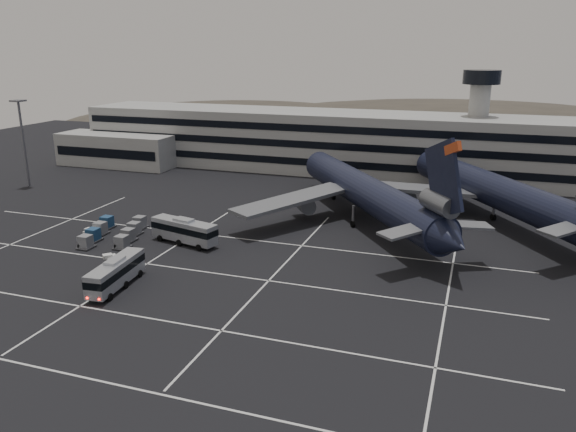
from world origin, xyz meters
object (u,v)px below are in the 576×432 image
(bus_far, at_px, (184,230))
(uld_cluster, at_px, (114,232))
(bus_near, at_px, (116,272))
(trijet_main, at_px, (368,193))
(tug_a, at_px, (91,233))

(bus_far, distance_m, uld_cluster, 11.92)
(bus_near, height_order, uld_cluster, bus_near)
(bus_far, relative_size, uld_cluster, 0.83)
(bus_far, height_order, uld_cluster, bus_far)
(trijet_main, distance_m, bus_near, 43.98)
(trijet_main, distance_m, uld_cluster, 41.64)
(bus_near, relative_size, bus_far, 0.93)
(bus_near, distance_m, tug_a, 21.84)
(bus_far, xyz_separation_m, uld_cluster, (-11.80, -1.18, -1.19))
(tug_a, bearing_deg, bus_near, -39.24)
(trijet_main, xyz_separation_m, uld_cluster, (-35.92, -20.64, -4.27))
(bus_near, bearing_deg, bus_far, 84.48)
(bus_near, distance_m, bus_far, 17.20)
(bus_near, relative_size, tug_a, 4.26)
(trijet_main, relative_size, bus_far, 4.32)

